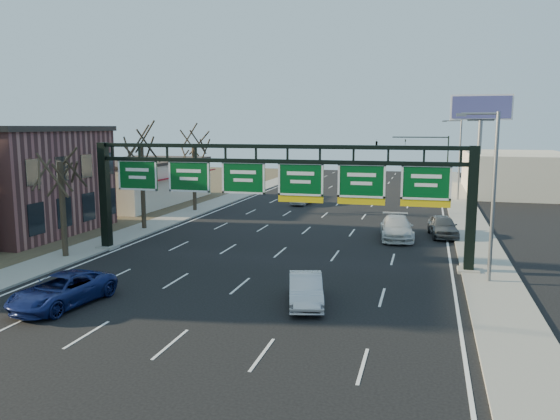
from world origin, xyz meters
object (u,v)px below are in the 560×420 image
(car_silver_sedan, at_px, (306,290))
(car_white_wagon, at_px, (397,228))
(car_blue_suv, at_px, (62,290))
(sign_gantry, at_px, (274,186))

(car_silver_sedan, xyz_separation_m, car_white_wagon, (3.21, 16.64, 0.11))
(car_blue_suv, bearing_deg, sign_gantry, 65.62)
(sign_gantry, bearing_deg, car_white_wagon, 50.76)
(sign_gantry, height_order, car_white_wagon, sign_gantry)
(car_blue_suv, xyz_separation_m, car_white_wagon, (14.08, 19.74, 0.08))
(car_blue_suv, height_order, car_silver_sedan, car_blue_suv)
(sign_gantry, distance_m, car_silver_sedan, 9.73)
(sign_gantry, bearing_deg, car_silver_sedan, -64.74)
(car_blue_suv, bearing_deg, car_silver_sedan, 23.91)
(car_blue_suv, distance_m, car_silver_sedan, 11.30)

